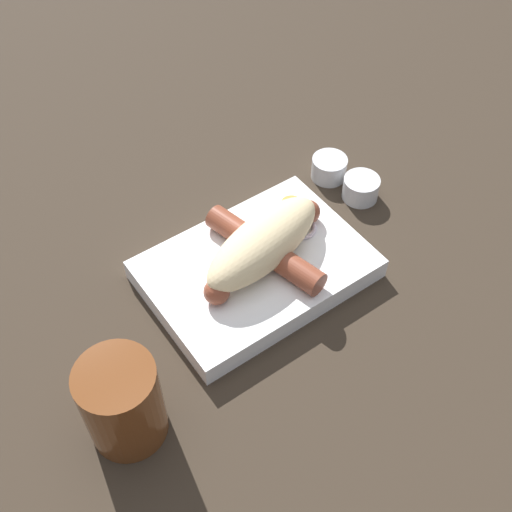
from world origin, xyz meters
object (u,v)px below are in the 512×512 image
at_px(food_tray, 256,269).
at_px(bread_roll, 263,243).
at_px(condiment_cup_near, 361,189).
at_px(condiment_cup_far, 329,169).
at_px(drink_glass, 122,403).
at_px(sausage, 265,250).

bearing_deg(food_tray, bread_roll, -1.28).
xyz_separation_m(condiment_cup_near, condiment_cup_far, (-0.01, 0.05, 0.00)).
distance_m(bread_roll, drink_glass, 0.24).
relative_size(condiment_cup_near, condiment_cup_far, 1.00).
height_order(sausage, condiment_cup_near, sausage).
bearing_deg(drink_glass, condiment_cup_near, 15.72).
bearing_deg(drink_glass, bread_roll, 20.35).
bearing_deg(condiment_cup_near, bread_roll, -170.31).
relative_size(bread_roll, condiment_cup_near, 3.85).
distance_m(condiment_cup_near, condiment_cup_far, 0.05).
bearing_deg(condiment_cup_far, drink_glass, -156.94).
distance_m(condiment_cup_near, drink_glass, 0.42).
distance_m(food_tray, condiment_cup_far, 0.20).
bearing_deg(condiment_cup_near, sausage, -169.90).
bearing_deg(bread_roll, condiment_cup_near, 9.69).
bearing_deg(condiment_cup_far, bread_roll, -153.58).
relative_size(food_tray, bread_roll, 1.38).
bearing_deg(food_tray, drink_glass, -158.71).
distance_m(food_tray, bread_roll, 0.04).
height_order(condiment_cup_near, condiment_cup_far, same).
relative_size(food_tray, drink_glass, 2.46).
distance_m(food_tray, sausage, 0.03).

